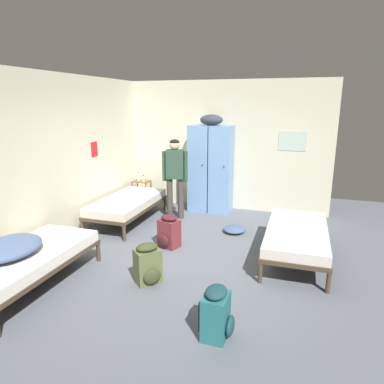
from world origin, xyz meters
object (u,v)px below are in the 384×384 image
shelf_unit (142,190)px  bed_left_rear (127,203)px  water_bottle (139,177)px  backpack_olive (148,264)px  locker_bank (211,167)px  bedding_heap (9,248)px  bed_left_front (28,259)px  person_traveler (175,172)px  lotion_bottle (143,179)px  backpack_maroon (169,232)px  backpack_teal (217,314)px  bed_right (297,235)px  clothes_pile_denim (234,229)px

shelf_unit → bed_left_rear: shelf_unit is taller
water_bottle → backpack_olive: water_bottle is taller
locker_bank → bedding_heap: size_ratio=2.43×
bed_left_front → person_traveler: person_traveler is taller
bedding_heap → person_traveler: (0.93, 3.30, 0.38)m
water_bottle → lotion_bottle: size_ratio=1.36×
backpack_maroon → shelf_unit: bearing=125.8°
shelf_unit → person_traveler: bearing=-31.1°
bedding_heap → locker_bank: bearing=70.0°
bed_left_front → backpack_maroon: backpack_maroon is taller
person_traveler → backpack_maroon: 1.63m
locker_bank → backpack_maroon: (-0.13, -2.15, -0.71)m
shelf_unit → backpack_maroon: (1.48, -2.05, -0.09)m
bedding_heap → backpack_teal: bearing=-1.2°
locker_bank → lotion_bottle: bearing=-175.0°
water_bottle → bedding_heap: bearing=-86.8°
bed_left_front → bedding_heap: bearing=-124.1°
locker_bank → shelf_unit: size_ratio=3.63×
bed_left_front → backpack_maroon: (1.23, 1.73, -0.12)m
bed_right → lotion_bottle: (-3.41, 1.81, 0.26)m
shelf_unit → bed_left_rear: 1.18m
shelf_unit → backpack_maroon: bearing=-54.2°
locker_bank → backpack_teal: bearing=-74.2°
locker_bank → person_traveler: 0.92m
water_bottle → backpack_teal: 4.94m
shelf_unit → bedding_heap: bearing=-88.0°
bed_left_front → bed_right: bearing=30.9°
bed_left_rear → bed_left_front: bearing=-90.0°
locker_bank → clothes_pile_denim: 1.67m
bed_left_rear → backpack_teal: (2.52, -2.84, -0.12)m
bed_left_rear → bed_right: bearing=-12.2°
bed_left_front → backpack_teal: (2.52, -0.21, -0.12)m
locker_bank → bed_left_rear: 1.94m
bedding_heap → backpack_teal: 2.65m
shelf_unit → lotion_bottle: (0.07, -0.04, 0.29)m
lotion_bottle → backpack_olive: bearing=-63.5°
locker_bank → water_bottle: (-1.69, -0.07, -0.31)m
water_bottle → lotion_bottle: water_bottle is taller
backpack_olive → backpack_maroon: bearing=98.4°
bedding_heap → backpack_maroon: 2.34m
locker_bank → shelf_unit: 1.73m
water_bottle → clothes_pile_denim: 2.76m
backpack_teal → clothes_pile_denim: 2.95m
person_traveler → backpack_olive: (0.59, -2.58, -0.71)m
bed_right → bed_left_rear: (-3.23, 0.70, 0.00)m
bedding_heap → backpack_olive: bedding_heap is taller
shelf_unit → person_traveler: person_traveler is taller
backpack_olive → backpack_maroon: same height
bed_left_rear → lotion_bottle: (-0.18, 1.11, 0.26)m
lotion_bottle → locker_bank: bearing=5.0°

